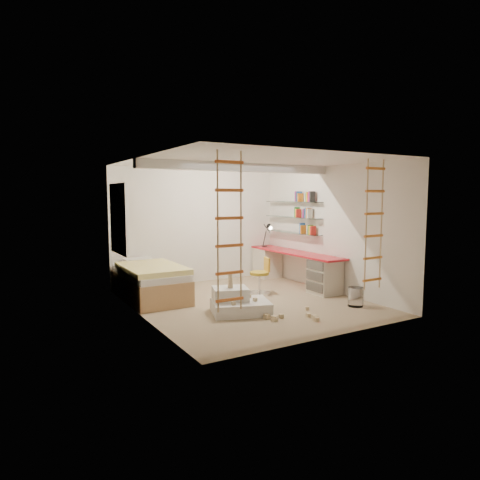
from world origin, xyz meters
TOP-DOWN VIEW (x-y plane):
  - floor at (0.00, 0.00)m, footprint 4.50×4.50m
  - ceiling_beam at (0.00, 0.30)m, footprint 4.00×0.18m
  - window_frame at (-1.97, 1.50)m, footprint 0.06×1.15m
  - window_blind at (-1.93, 1.50)m, footprint 0.02×1.00m
  - rope_ladder_left at (-1.35, -1.75)m, footprint 0.41×0.04m
  - rope_ladder_right at (1.35, -1.75)m, footprint 0.41×0.04m
  - waste_bin at (1.55, -1.20)m, footprint 0.28×0.28m
  - desk at (1.72, 0.86)m, footprint 0.56×2.80m
  - shelves at (1.87, 1.13)m, footprint 0.25×1.80m
  - bed at (-1.48, 1.23)m, footprint 1.02×2.00m
  - task_lamp at (1.67, 1.82)m, footprint 0.14×0.36m
  - swivel_chair at (0.56, 0.45)m, footprint 0.54×0.54m
  - play_platform at (-0.51, -0.50)m, footprint 1.15×1.01m
  - toy_blocks at (-0.16, -0.90)m, footprint 1.40×1.27m
  - books at (1.87, 1.13)m, footprint 0.14×0.70m

SIDE VIEW (x-z plane):
  - floor at x=0.00m, z-range 0.00..0.00m
  - play_platform at x=-0.51m, z-range -0.05..0.38m
  - waste_bin at x=1.55m, z-range 0.00..0.35m
  - toy_blocks at x=-0.16m, z-range -0.13..0.56m
  - swivel_chair at x=0.56m, z-range -0.10..0.65m
  - bed at x=-1.48m, z-range -0.02..0.67m
  - desk at x=1.72m, z-range 0.03..0.78m
  - task_lamp at x=1.67m, z-range 0.85..1.42m
  - shelves at x=1.87m, z-range 1.14..1.86m
  - rope_ladder_left at x=-1.35m, z-range 0.45..2.58m
  - rope_ladder_right at x=1.35m, z-range 0.45..2.58m
  - window_frame at x=-1.97m, z-range 0.88..2.23m
  - window_blind at x=-1.93m, z-range 0.95..2.15m
  - books at x=1.87m, z-range 1.20..2.12m
  - ceiling_beam at x=0.00m, z-range 2.44..2.60m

